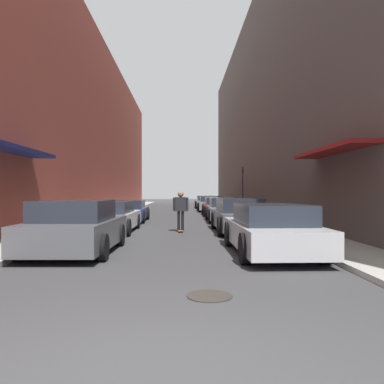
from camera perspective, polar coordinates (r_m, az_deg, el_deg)
The scene contains 17 objects.
ground at distance 22.97m, azimuth -2.15°, elevation -3.90°, with size 109.19×109.19×0.00m, color #38383A.
curb_strip_left at distance 28.32m, azimuth -11.18°, elevation -3.02°, with size 1.80×49.63×0.12m.
curb_strip_right at distance 28.24m, azimuth 7.12°, elevation -3.03°, with size 1.80×49.63×0.12m.
building_row_left at distance 29.27m, azimuth -16.87°, elevation 9.30°, with size 4.90×49.63×12.57m.
building_row_right at distance 29.44m, azimuth 12.84°, elevation 12.32°, with size 4.90×49.63×15.66m.
parked_car_left_0 at distance 10.21m, azimuth -17.29°, elevation -5.24°, with size 2.08×3.96×1.38m.
parked_car_left_1 at distance 15.02m, azimuth -12.39°, elevation -3.75°, with size 1.97×4.64×1.23m.
parked_car_left_2 at distance 20.15m, azimuth -9.69°, elevation -2.86°, with size 1.99×4.08×1.14m.
parked_car_right_0 at distance 9.83m, azimuth 11.95°, elevation -5.63°, with size 2.00×4.48×1.28m.
parked_car_right_1 at distance 14.84m, azimuth 7.11°, elevation -3.61°, with size 1.91×4.52×1.33m.
parked_car_right_2 at distance 19.92m, azimuth 5.01°, elevation -2.70°, with size 1.89×4.13×1.29m.
parked_car_right_3 at distance 24.70m, azimuth 3.84°, elevation -2.24°, with size 1.87×3.99×1.21m.
parked_car_right_4 at distance 29.93m, azimuth 2.71°, elevation -1.81°, with size 1.89×4.13×1.23m.
parked_car_right_5 at distance 35.53m, azimuth 2.15°, elevation -1.53°, with size 2.03×4.42×1.19m.
skateboarder at distance 14.83m, azimuth -1.74°, elevation -2.28°, with size 0.61×0.78×1.61m.
manhole_cover at distance 5.94m, azimuth 2.69°, elevation -15.53°, with size 0.70×0.70×0.02m.
traffic_light at distance 27.90m, azimuth 7.72°, elevation 1.27°, with size 0.16×0.22×3.30m.
Camera 1 is at (0.23, -3.06, 1.61)m, focal length 35.00 mm.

